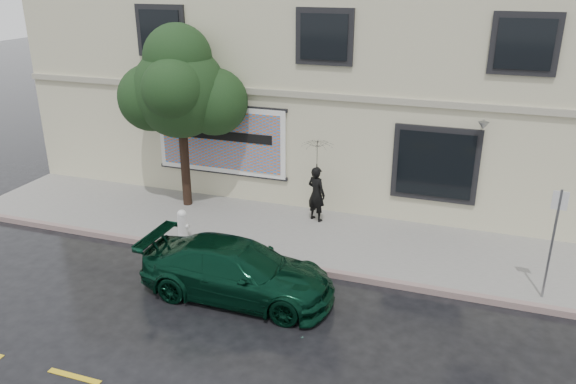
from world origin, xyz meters
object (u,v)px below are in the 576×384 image
(fire_hydrant, at_px, (183,226))
(street_tree, at_px, (180,92))
(pedestrian, at_px, (316,194))
(car, at_px, (237,271))

(fire_hydrant, bearing_deg, street_tree, 123.35)
(street_tree, relative_size, fire_hydrant, 5.50)
(pedestrian, height_order, street_tree, street_tree)
(car, xyz_separation_m, pedestrian, (0.57, 4.25, 0.32))
(car, height_order, pedestrian, pedestrian)
(car, bearing_deg, fire_hydrant, 53.00)
(street_tree, xyz_separation_m, fire_hydrant, (1.12, -2.29, -3.05))
(street_tree, bearing_deg, car, -49.57)
(street_tree, height_order, fire_hydrant, street_tree)
(pedestrian, bearing_deg, car, 106.32)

